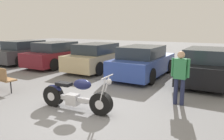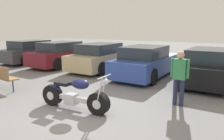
{
  "view_description": "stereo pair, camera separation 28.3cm",
  "coord_description": "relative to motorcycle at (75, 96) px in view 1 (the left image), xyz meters",
  "views": [
    {
      "loc": [
        3.37,
        -4.28,
        2.23
      ],
      "look_at": [
        -0.08,
        1.85,
        0.85
      ],
      "focal_mm": 35.0,
      "sensor_mm": 36.0,
      "label": 1
    },
    {
      "loc": [
        3.61,
        -4.14,
        2.23
      ],
      "look_at": [
        -0.08,
        1.85,
        0.85
      ],
      "focal_mm": 35.0,
      "sensor_mm": 36.0,
      "label": 2
    }
  ],
  "objects": [
    {
      "name": "parked_car_champagne",
      "position": [
        -2.6,
        5.16,
        0.26
      ],
      "size": [
        1.84,
        4.23,
        1.41
      ],
      "color": "#C6B284",
      "rests_on": "ground_plane"
    },
    {
      "name": "person_standing",
      "position": [
        2.36,
        1.81,
        0.52
      ],
      "size": [
        0.52,
        0.21,
        1.57
      ],
      "color": "#232847",
      "rests_on": "ground_plane"
    },
    {
      "name": "parked_car_blue",
      "position": [
        0.07,
        4.84,
        0.26
      ],
      "size": [
        1.84,
        4.23,
        1.41
      ],
      "color": "#2D479E",
      "rests_on": "ground_plane"
    },
    {
      "name": "parked_car_dark_grey",
      "position": [
        -7.93,
        5.02,
        0.26
      ],
      "size": [
        1.84,
        4.23,
        1.41
      ],
      "color": "#3D3D42",
      "rests_on": "ground_plane"
    },
    {
      "name": "ground_plane",
      "position": [
        0.29,
        -0.18,
        -0.41
      ],
      "size": [
        60.0,
        60.0,
        0.0
      ],
      "primitive_type": "plane",
      "color": "slate"
    },
    {
      "name": "parked_car_maroon",
      "position": [
        -5.26,
        5.01,
        0.26
      ],
      "size": [
        1.84,
        4.23,
        1.41
      ],
      "color": "maroon",
      "rests_on": "ground_plane"
    },
    {
      "name": "motorcycle",
      "position": [
        0.0,
        0.0,
        0.0
      ],
      "size": [
        2.17,
        0.62,
        1.04
      ],
      "color": "black",
      "rests_on": "ground_plane"
    },
    {
      "name": "parked_car_black",
      "position": [
        2.74,
        5.12,
        0.26
      ],
      "size": [
        1.84,
        4.23,
        1.41
      ],
      "color": "black",
      "rests_on": "ground_plane"
    }
  ]
}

